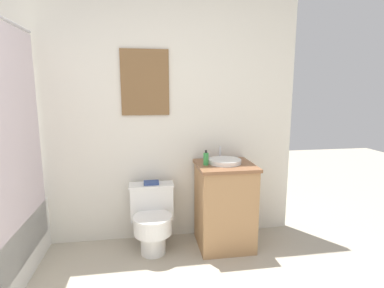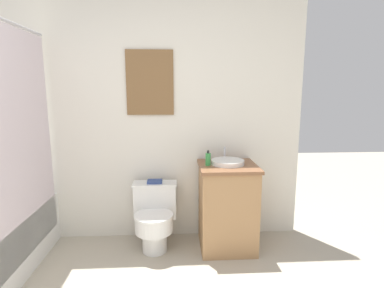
{
  "view_description": "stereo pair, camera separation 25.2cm",
  "coord_description": "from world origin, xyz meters",
  "px_view_note": "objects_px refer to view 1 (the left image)",
  "views": [
    {
      "loc": [
        0.27,
        -0.87,
        1.48
      ],
      "look_at": [
        0.66,
        1.58,
        1.04
      ],
      "focal_mm": 28.0,
      "sensor_mm": 36.0,
      "label": 1
    },
    {
      "loc": [
        0.52,
        -0.9,
        1.48
      ],
      "look_at": [
        0.66,
        1.58,
        1.04
      ],
      "focal_mm": 28.0,
      "sensor_mm": 36.0,
      "label": 2
    }
  ],
  "objects_px": {
    "toilet": "(152,217)",
    "soap_bottle": "(206,159)",
    "sink": "(225,161)",
    "book_on_tank": "(151,183)"
  },
  "relations": [
    {
      "from": "toilet",
      "to": "soap_bottle",
      "type": "relative_size",
      "value": 4.4
    },
    {
      "from": "sink",
      "to": "book_on_tank",
      "type": "height_order",
      "value": "sink"
    },
    {
      "from": "toilet",
      "to": "soap_bottle",
      "type": "height_order",
      "value": "soap_bottle"
    },
    {
      "from": "sink",
      "to": "book_on_tank",
      "type": "relative_size",
      "value": 2.4
    },
    {
      "from": "sink",
      "to": "book_on_tank",
      "type": "xyz_separation_m",
      "value": [
        -0.68,
        0.11,
        -0.21
      ]
    },
    {
      "from": "toilet",
      "to": "soap_bottle",
      "type": "bearing_deg",
      "value": -3.45
    },
    {
      "from": "toilet",
      "to": "book_on_tank",
      "type": "height_order",
      "value": "book_on_tank"
    },
    {
      "from": "sink",
      "to": "soap_bottle",
      "type": "relative_size",
      "value": 2.48
    },
    {
      "from": "toilet",
      "to": "book_on_tank",
      "type": "distance_m",
      "value": 0.32
    },
    {
      "from": "toilet",
      "to": "book_on_tank",
      "type": "bearing_deg",
      "value": 90.0
    }
  ]
}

